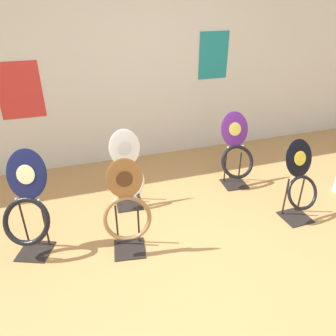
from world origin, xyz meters
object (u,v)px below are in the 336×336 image
toilet_seat_display_white_plain (127,171)px  toilet_seat_display_jazz_black (300,182)px  toilet_seat_display_navy_moon (27,210)px  toilet_seat_display_purple_note (236,155)px  toilet_seat_display_woodgrain (127,211)px

toilet_seat_display_white_plain → toilet_seat_display_jazz_black: size_ratio=1.02×
toilet_seat_display_navy_moon → toilet_seat_display_white_plain: (0.96, 0.48, -0.04)m
toilet_seat_display_navy_moon → toilet_seat_display_purple_note: bearing=12.5°
toilet_seat_display_woodgrain → toilet_seat_display_purple_note: size_ratio=1.07×
toilet_seat_display_woodgrain → toilet_seat_display_jazz_black: bearing=-0.6°
toilet_seat_display_white_plain → toilet_seat_display_jazz_black: toilet_seat_display_white_plain is taller
toilet_seat_display_white_plain → toilet_seat_display_jazz_black: (1.61, -0.77, 0.01)m
toilet_seat_display_purple_note → toilet_seat_display_jazz_black: (0.29, -0.79, 0.02)m
toilet_seat_display_navy_moon → toilet_seat_display_jazz_black: (2.57, -0.29, -0.03)m
toilet_seat_display_navy_moon → toilet_seat_display_jazz_black: toilet_seat_display_navy_moon is taller
toilet_seat_display_woodgrain → toilet_seat_display_jazz_black: size_ratio=1.12×
toilet_seat_display_navy_moon → toilet_seat_display_white_plain: toilet_seat_display_navy_moon is taller
toilet_seat_display_jazz_black → toilet_seat_display_navy_moon: bearing=173.6°
toilet_seat_display_navy_moon → toilet_seat_display_jazz_black: 2.59m
toilet_seat_display_woodgrain → toilet_seat_display_purple_note: 1.66m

